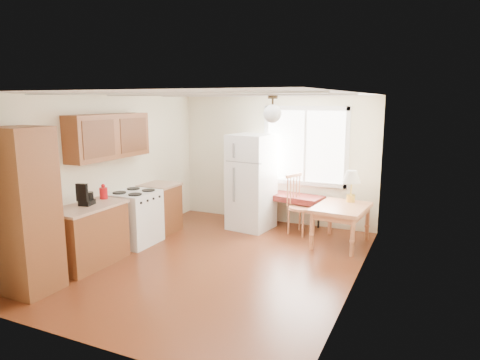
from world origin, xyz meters
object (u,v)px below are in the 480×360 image
Objects in this scene: bench at (287,197)px; dining_table at (341,212)px; refrigerator at (251,182)px; chair at (297,200)px.

dining_table reaches higher than bench.
refrigerator is 0.75m from bench.
chair is at bearing 164.43° from dining_table.
chair is at bearing -33.90° from bench.
refrigerator reaches higher than bench.
chair is (-0.86, 0.33, 0.05)m from dining_table.
chair is (0.88, 0.07, -0.27)m from refrigerator.
refrigerator is at bearing -138.94° from bench.
bench is (0.58, 0.36, -0.32)m from refrigerator.
bench is at bearing 157.41° from dining_table.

